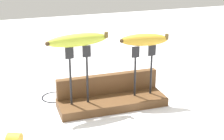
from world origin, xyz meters
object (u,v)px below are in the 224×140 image
Objects in this scene: fork_stand_right at (144,66)px; banana_raised_left at (78,40)px; banana_chunk_far at (14,140)px; fork_stand_left at (79,70)px; banana_raised_right at (145,40)px; wire_coil at (55,97)px.

banana_raised_left is (-0.22, -0.00, 0.11)m from fork_stand_right.
banana_raised_left is 3.92× the size of banana_chunk_far.
banana_raised_right is (0.22, 0.00, 0.08)m from fork_stand_left.
banana_raised_right is at bearing 0.00° from fork_stand_left.
fork_stand_left is 1.11× the size of fork_stand_right.
banana_raised_right is at bearing 18.26° from banana_chunk_far.
banana_raised_left is 0.22m from banana_raised_right.
banana_chunk_far is at bearing -161.75° from fork_stand_right.
banana_raised_right is at bearing 169.15° from fork_stand_right.
fork_stand_left reaches higher than banana_chunk_far.
fork_stand_left is 0.22m from fork_stand_right.
banana_raised_left reaches higher than wire_coil.
banana_raised_right is 0.37m from wire_coil.
banana_raised_left is at bearing 33.57° from banana_chunk_far.
wire_coil is (-0.28, 0.13, -0.13)m from fork_stand_right.
banana_raised_left reaches higher than banana_chunk_far.
wire_coil is at bearing 114.21° from banana_raised_left.
fork_stand_left is 3.77× the size of banana_chunk_far.
banana_chunk_far is at bearing -119.38° from wire_coil.
banana_raised_right reaches higher than banana_chunk_far.
fork_stand_right is 3.40× the size of banana_chunk_far.
banana_chunk_far is at bearing -146.44° from fork_stand_left.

